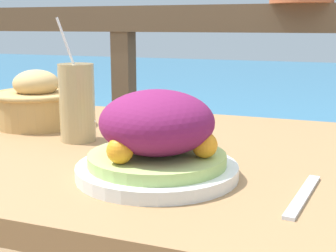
% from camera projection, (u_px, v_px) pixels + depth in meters
% --- Properties ---
extents(patio_table, '(1.00, 0.76, 0.76)m').
position_uv_depth(patio_table, '(165.00, 205.00, 0.93)').
color(patio_table, '#997047').
rests_on(patio_table, ground_plane).
extents(railing_fence, '(2.80, 0.08, 1.06)m').
position_uv_depth(railing_fence, '(244.00, 96.00, 1.59)').
color(railing_fence, brown).
rests_on(railing_fence, ground_plane).
extents(sea_backdrop, '(12.00, 4.00, 0.54)m').
position_uv_depth(sea_backdrop, '(303.00, 112.00, 3.98)').
color(sea_backdrop, teal).
rests_on(sea_backdrop, ground_plane).
extents(salad_plate, '(0.26, 0.26, 0.14)m').
position_uv_depth(salad_plate, '(157.00, 140.00, 0.73)').
color(salad_plate, silver).
rests_on(salad_plate, patio_table).
extents(drink_glass, '(0.07, 0.07, 0.25)m').
position_uv_depth(drink_glass, '(78.00, 102.00, 0.96)').
color(drink_glass, tan).
rests_on(drink_glass, patio_table).
extents(bread_basket, '(0.21, 0.21, 0.13)m').
position_uv_depth(bread_basket, '(37.00, 103.00, 1.10)').
color(bread_basket, tan).
rests_on(bread_basket, patio_table).
extents(knife, '(0.04, 0.18, 0.00)m').
position_uv_depth(knife, '(303.00, 196.00, 0.65)').
color(knife, silver).
rests_on(knife, patio_table).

